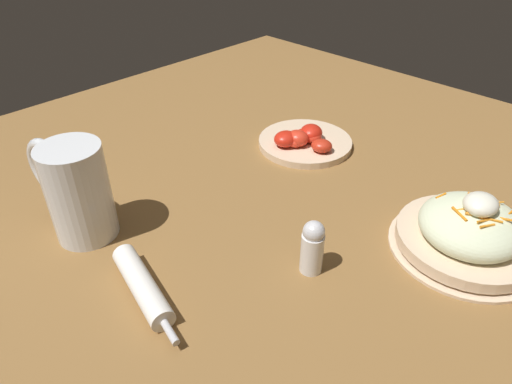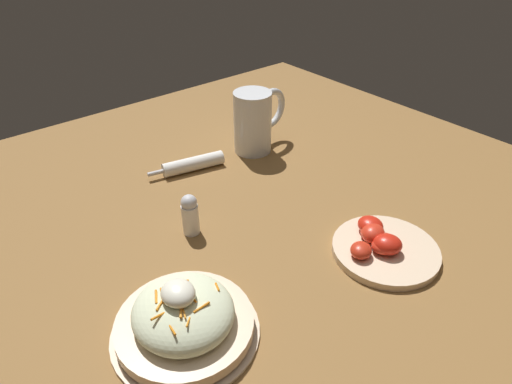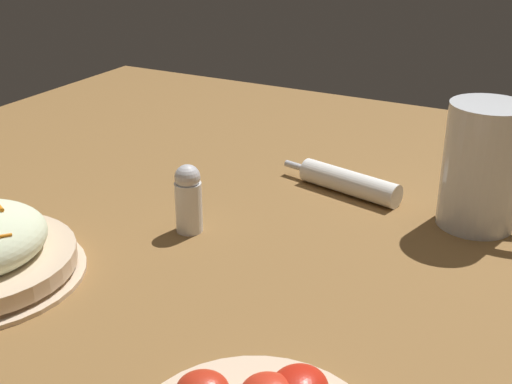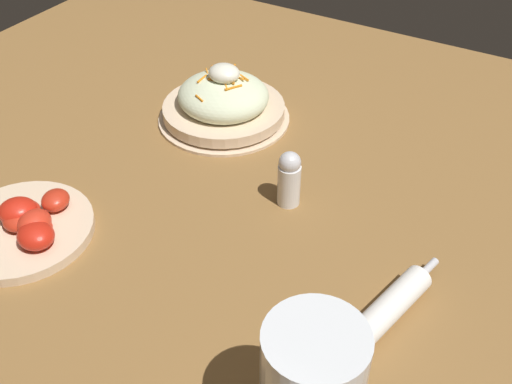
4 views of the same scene
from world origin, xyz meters
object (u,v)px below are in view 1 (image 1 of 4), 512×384
Objects in this scene: beer_mug at (78,195)px; salt_shaker at (312,246)px; tomato_plate at (304,141)px; salad_plate at (468,232)px; napkin_roll at (143,286)px.

beer_mug is 0.35m from salt_shaker.
beer_mug is at bearing 120.61° from salt_shaker.
beer_mug is at bearing 170.91° from tomato_plate.
salad_plate is at bearing -101.21° from tomato_plate.
salad_plate is at bearing -49.64° from beer_mug.
beer_mug reaches higher than tomato_plate.
salt_shaker is (0.19, -0.13, 0.03)m from napkin_roll.
salad_plate reaches higher than salt_shaker.
salt_shaker is at bearing 144.93° from salad_plate.
salad_plate is 0.24m from salt_shaker.
tomato_plate reaches higher than napkin_roll.
napkin_roll is at bearing -167.28° from tomato_plate.
beer_mug is 1.94× the size of salt_shaker.
salad_plate reaches higher than napkin_roll.
tomato_plate is (0.45, -0.07, -0.05)m from beer_mug.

